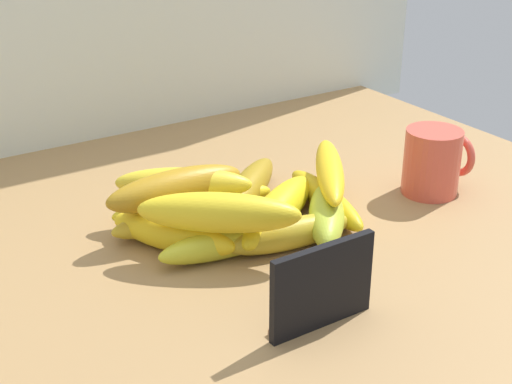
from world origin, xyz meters
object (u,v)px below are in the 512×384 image
(banana_2, at_px, (173,233))
(banana_7, at_px, (194,204))
(banana_4, at_px, (290,234))
(banana_8, at_px, (325,199))
(banana_1, at_px, (231,241))
(banana_6, at_px, (327,214))
(banana_9, at_px, (219,212))
(banana_10, at_px, (183,184))
(banana_5, at_px, (247,190))
(banana_11, at_px, (329,170))
(banana_3, at_px, (278,211))
(banana_0, at_px, (179,218))
(coffee_mug, at_px, (434,161))
(banana_12, at_px, (176,188))
(chalkboard_sign, at_px, (322,289))

(banana_2, distance_m, banana_7, 0.08)
(banana_4, height_order, banana_8, banana_4)
(banana_1, height_order, banana_2, banana_2)
(banana_6, height_order, banana_9, banana_9)
(banana_9, xyz_separation_m, banana_10, (0.01, 0.09, -0.00))
(banana_5, distance_m, banana_10, 0.10)
(banana_7, bearing_deg, banana_11, -22.59)
(banana_4, height_order, banana_6, banana_6)
(banana_8, xyz_separation_m, banana_11, (0.01, 0.01, 0.03))
(banana_1, height_order, banana_7, banana_7)
(banana_2, bearing_deg, banana_5, 22.21)
(banana_10, relative_size, banana_11, 0.84)
(banana_3, relative_size, banana_7, 0.95)
(banana_10, bearing_deg, banana_7, 29.45)
(banana_5, relative_size, banana_6, 1.28)
(banana_0, distance_m, banana_6, 0.17)
(banana_8, height_order, banana_10, banana_10)
(banana_1, xyz_separation_m, banana_11, (0.16, 0.04, 0.03))
(banana_1, height_order, banana_9, banana_9)
(coffee_mug, height_order, banana_6, coffee_mug)
(banana_8, bearing_deg, banana_2, 175.76)
(banana_9, bearing_deg, banana_6, -3.21)
(banana_6, relative_size, banana_12, 0.91)
(banana_5, xyz_separation_m, banana_9, (-0.10, -0.10, 0.04))
(banana_7, distance_m, banana_12, 0.05)
(banana_4, distance_m, banana_12, 0.14)
(banana_2, xyz_separation_m, banana_8, (0.20, -0.01, -0.00))
(coffee_mug, relative_size, banana_5, 0.45)
(chalkboard_sign, bearing_deg, banana_12, 96.50)
(banana_5, height_order, banana_10, banana_10)
(banana_6, bearing_deg, banana_11, 50.98)
(banana_5, bearing_deg, banana_9, -134.09)
(chalkboard_sign, distance_m, banana_10, 0.25)
(banana_1, xyz_separation_m, banana_10, (-0.01, 0.09, 0.04))
(banana_8, distance_m, banana_9, 0.17)
(banana_3, bearing_deg, banana_12, 152.15)
(banana_3, distance_m, banana_11, 0.09)
(chalkboard_sign, xyz_separation_m, banana_2, (-0.05, 0.20, -0.02))
(chalkboard_sign, relative_size, banana_10, 0.69)
(banana_3, relative_size, banana_10, 1.19)
(banana_10, distance_m, banana_12, 0.02)
(banana_0, xyz_separation_m, banana_11, (0.18, -0.04, 0.03))
(coffee_mug, height_order, banana_4, coffee_mug)
(banana_4, xyz_separation_m, banana_9, (-0.08, 0.02, 0.04))
(banana_1, height_order, banana_11, banana_11)
(banana_4, bearing_deg, banana_7, 113.50)
(banana_0, xyz_separation_m, banana_9, (0.01, -0.08, 0.04))
(banana_10, bearing_deg, banana_9, -93.85)
(banana_3, distance_m, banana_9, 0.10)
(banana_2, distance_m, banana_5, 0.14)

